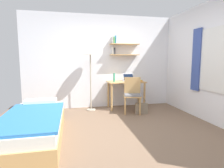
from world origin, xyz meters
TOP-DOWN VIEW (x-y plane):
  - ground_plane at (0.00, 0.00)m, footprint 5.28×5.28m
  - wall_back at (0.01, 2.02)m, footprint 4.40×0.27m
  - wall_right at (2.02, 0.01)m, footprint 0.10×4.40m
  - bed at (-1.52, -0.04)m, footprint 0.91×2.02m
  - desk at (0.59, 1.70)m, footprint 1.02×0.54m
  - desk_chair at (0.62, 1.21)m, footprint 0.53×0.49m
  - standing_lamp at (-0.40, 1.66)m, footprint 0.39×0.39m
  - laptop at (0.68, 1.75)m, footprint 0.32×0.24m
  - water_bottle at (0.24, 1.65)m, footprint 0.06×0.06m
  - book_stack at (0.94, 1.66)m, footprint 0.19×0.22m
  - handbag at (0.82, 1.06)m, footprint 0.30×0.12m

SIDE VIEW (x-z plane):
  - ground_plane at x=0.00m, z-range 0.00..0.00m
  - handbag at x=0.82m, z-range -0.06..0.35m
  - bed at x=-1.52m, z-range -0.03..0.51m
  - desk_chair at x=0.62m, z-range 0.05..0.96m
  - desk at x=0.59m, z-range 0.23..0.98m
  - book_stack at x=0.94m, z-range 0.76..0.80m
  - laptop at x=0.68m, z-range 0.70..0.92m
  - water_bottle at x=0.24m, z-range 0.76..0.99m
  - wall_right at x=2.02m, z-range 0.00..2.60m
  - wall_back at x=0.01m, z-range 0.01..2.61m
  - standing_lamp at x=-0.40m, z-range 0.65..2.36m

